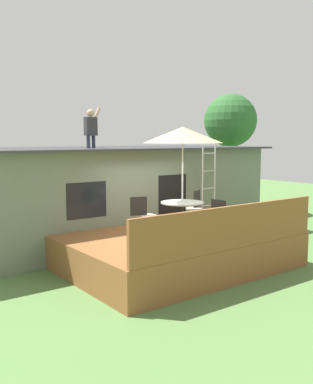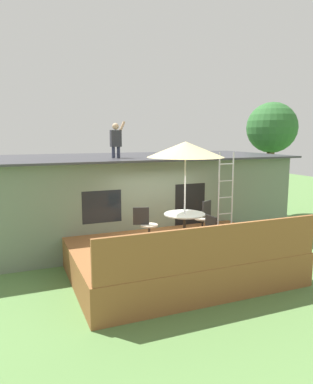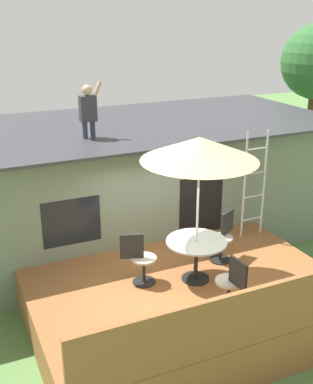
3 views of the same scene
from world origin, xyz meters
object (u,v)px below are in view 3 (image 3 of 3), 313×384
at_px(patio_chair_left, 140,259).
at_px(step_ladder, 254,185).
at_px(patio_table, 196,249).
at_px(patio_chair_right, 223,237).
at_px(patio_chair_near, 232,284).
at_px(patio_umbrella, 200,149).
at_px(person_figure, 88,108).

bearing_deg(patio_chair_left, step_ladder, 34.10).
bearing_deg(patio_table, patio_chair_right, 28.53).
height_order(step_ladder, patio_chair_near, step_ladder).
height_order(patio_table, patio_umbrella, patio_umbrella).
bearing_deg(step_ladder, patio_chair_left, -163.99).
height_order(patio_table, step_ladder, step_ladder).
relative_size(patio_chair_left, patio_chair_near, 1.00).
bearing_deg(patio_umbrella, patio_chair_right, 28.53).
xyz_separation_m(step_ladder, patio_chair_right, (-1.12, -0.68, -0.64)).
relative_size(step_ladder, patio_chair_left, 2.39).
bearing_deg(person_figure, patio_chair_right, -51.66).
distance_m(patio_table, step_ladder, 2.29).
bearing_deg(patio_umbrella, patio_table, -7.13).
bearing_deg(patio_umbrella, patio_chair_near, -86.14).
height_order(person_figure, patio_chair_near, person_figure).
relative_size(step_ladder, person_figure, 1.98).
height_order(person_figure, patio_chair_left, person_figure).
bearing_deg(person_figure, patio_table, -70.19).
bearing_deg(patio_chair_right, step_ladder, -177.30).
relative_size(patio_table, patio_chair_left, 1.13).
distance_m(person_figure, patio_chair_near, 4.43).
bearing_deg(patio_chair_left, patio_chair_near, -34.99).
bearing_deg(patio_chair_near, patio_table, 0.00).
bearing_deg(patio_chair_near, person_figure, 11.80).
distance_m(patio_umbrella, step_ladder, 2.56).
distance_m(patio_chair_right, patio_chair_near, 1.64).
xyz_separation_m(patio_umbrella, step_ladder, (1.93, 1.12, -1.25)).
distance_m(patio_umbrella, patio_chair_left, 2.12).
xyz_separation_m(patio_umbrella, person_figure, (-0.98, 2.71, 0.27)).
bearing_deg(person_figure, step_ladder, -28.65).
bearing_deg(step_ladder, patio_chair_right, -148.76).
xyz_separation_m(step_ladder, patio_chair_near, (-1.86, -2.14, -0.64)).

